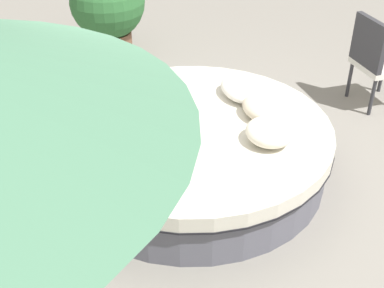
{
  "coord_description": "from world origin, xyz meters",
  "views": [
    {
      "loc": [
        3.51,
        -1.16,
        2.72
      ],
      "look_at": [
        0.0,
        0.0,
        0.29
      ],
      "focal_mm": 47.4,
      "sensor_mm": 36.0,
      "label": 1
    }
  ],
  "objects_px": {
    "patio_chair": "(376,57)",
    "throw_pillow_1": "(261,108)",
    "round_bed": "(192,148)",
    "throw_pillow_2": "(239,89)",
    "planter": "(108,6)",
    "throw_pillow_0": "(269,132)"
  },
  "relations": [
    {
      "from": "throw_pillow_0",
      "to": "round_bed",
      "type": "bearing_deg",
      "value": -131.7
    },
    {
      "from": "round_bed",
      "to": "patio_chair",
      "type": "distance_m",
      "value": 2.33
    },
    {
      "from": "throw_pillow_0",
      "to": "planter",
      "type": "relative_size",
      "value": 0.34
    },
    {
      "from": "throw_pillow_2",
      "to": "patio_chair",
      "type": "bearing_deg",
      "value": 98.46
    },
    {
      "from": "throw_pillow_2",
      "to": "patio_chair",
      "type": "xyz_separation_m",
      "value": [
        -0.25,
        1.66,
        -0.01
      ]
    },
    {
      "from": "round_bed",
      "to": "throw_pillow_0",
      "type": "bearing_deg",
      "value": 48.3
    },
    {
      "from": "patio_chair",
      "to": "planter",
      "type": "height_order",
      "value": "planter"
    },
    {
      "from": "throw_pillow_1",
      "to": "patio_chair",
      "type": "height_order",
      "value": "patio_chair"
    },
    {
      "from": "throw_pillow_0",
      "to": "patio_chair",
      "type": "distance_m",
      "value": 2.02
    },
    {
      "from": "throw_pillow_1",
      "to": "throw_pillow_2",
      "type": "height_order",
      "value": "throw_pillow_1"
    },
    {
      "from": "round_bed",
      "to": "planter",
      "type": "height_order",
      "value": "planter"
    },
    {
      "from": "throw_pillow_2",
      "to": "planter",
      "type": "bearing_deg",
      "value": -163.26
    },
    {
      "from": "throw_pillow_1",
      "to": "planter",
      "type": "bearing_deg",
      "value": -164.72
    },
    {
      "from": "throw_pillow_2",
      "to": "throw_pillow_1",
      "type": "bearing_deg",
      "value": 5.72
    },
    {
      "from": "round_bed",
      "to": "throw_pillow_0",
      "type": "xyz_separation_m",
      "value": [
        0.45,
        0.5,
        0.33
      ]
    },
    {
      "from": "round_bed",
      "to": "patio_chair",
      "type": "bearing_deg",
      "value": 104.87
    },
    {
      "from": "round_bed",
      "to": "throw_pillow_0",
      "type": "height_order",
      "value": "throw_pillow_0"
    },
    {
      "from": "round_bed",
      "to": "throw_pillow_2",
      "type": "height_order",
      "value": "throw_pillow_2"
    },
    {
      "from": "patio_chair",
      "to": "throw_pillow_1",
      "type": "bearing_deg",
      "value": -66.79
    },
    {
      "from": "throw_pillow_2",
      "to": "planter",
      "type": "distance_m",
      "value": 2.63
    },
    {
      "from": "throw_pillow_2",
      "to": "patio_chair",
      "type": "relative_size",
      "value": 0.51
    },
    {
      "from": "round_bed",
      "to": "throw_pillow_2",
      "type": "distance_m",
      "value": 0.74
    }
  ]
}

